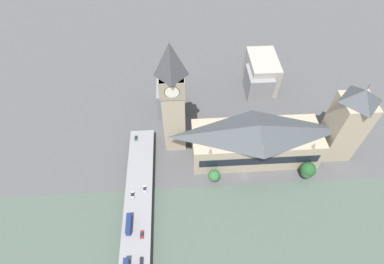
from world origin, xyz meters
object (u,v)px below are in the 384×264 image
parliament_hall (256,141)px  double_decker_bus_rear (129,224)px  car_northbound_mid (145,189)px  car_southbound_mid (142,235)px  car_northbound_lead (132,195)px  car_northbound_tail (136,138)px  car_southbound_lead (141,262)px  clock_tower (173,98)px  road_bridge (137,228)px  victoria_tower (346,123)px

parliament_hall → double_decker_bus_rear: (-47.98, 77.24, -5.35)m
car_northbound_mid → car_southbound_mid: 27.19m
car_northbound_lead → car_southbound_mid: car_northbound_lead is taller
double_decker_bus_rear → car_northbound_lead: 18.42m
car_northbound_tail → car_northbound_lead: bearing=-179.3°
car_northbound_lead → car_northbound_mid: bearing=-63.1°
car_southbound_lead → clock_tower: bearing=-13.3°
double_decker_bus_rear → car_northbound_lead: bearing=-1.4°
road_bridge → double_decker_bus_rear: size_ratio=12.21×
clock_tower → car_northbound_lead: 60.89m
car_southbound_mid → car_northbound_mid: bearing=-0.8°
clock_tower → victoria_tower: clock_tower is taller
car_southbound_lead → parliament_hall: bearing=-46.1°
double_decker_bus_rear → car_northbound_tail: size_ratio=2.86×
road_bridge → car_southbound_mid: 5.70m
victoria_tower → double_decker_bus_rear: size_ratio=5.25×
parliament_hall → victoria_tower: size_ratio=1.37×
parliament_hall → double_decker_bus_rear: 91.09m
double_decker_bus_rear → car_southbound_lead: double_decker_bus_rear is taller
road_bridge → car_southbound_lead: (-18.00, -3.69, 1.88)m
double_decker_bus_rear → car_northbound_mid: bearing=-18.7°
clock_tower → car_northbound_tail: 44.06m
car_northbound_lead → double_decker_bus_rear: bearing=178.6°
victoria_tower → car_northbound_mid: 127.60m
clock_tower → double_decker_bus_rear: bearing=156.5°
double_decker_bus_rear → parliament_hall: bearing=-58.1°
car_northbound_mid → parliament_hall: bearing=-69.5°
road_bridge → car_northbound_lead: car_northbound_lead is taller
road_bridge → car_northbound_mid: (22.94, -3.65, 1.88)m
victoria_tower → car_southbound_lead: (-67.14, 123.17, -20.35)m
car_northbound_tail → car_northbound_mid: bearing=-169.0°
parliament_hall → car_northbound_mid: 74.93m
clock_tower → car_northbound_tail: bearing=90.6°
car_northbound_mid → car_northbound_tail: car_northbound_tail is taller
parliament_hall → clock_tower: 59.37m
victoria_tower → parliament_hall: bearing=90.1°
double_decker_bus_rear → car_southbound_mid: bearing=-127.2°
road_bridge → car_northbound_lead: size_ratio=33.87×
double_decker_bus_rear → car_northbound_tail: 60.40m
clock_tower → car_northbound_tail: clock_tower is taller
double_decker_bus_rear → car_northbound_lead: size_ratio=2.77×
car_northbound_mid → car_northbound_tail: bearing=11.0°
car_northbound_lead → car_northbound_mid: (3.53, -6.95, -0.08)m
parliament_hall → car_northbound_tail: bearing=80.9°
double_decker_bus_rear → car_northbound_lead: double_decker_bus_rear is taller
double_decker_bus_rear → car_northbound_tail: bearing=0.0°
clock_tower → car_northbound_mid: size_ratio=18.47×
victoria_tower → car_southbound_mid: bearing=113.4°
clock_tower → car_southbound_lead: (-79.76, 18.91, -35.31)m
victoria_tower → car_northbound_mid: victoria_tower is taller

